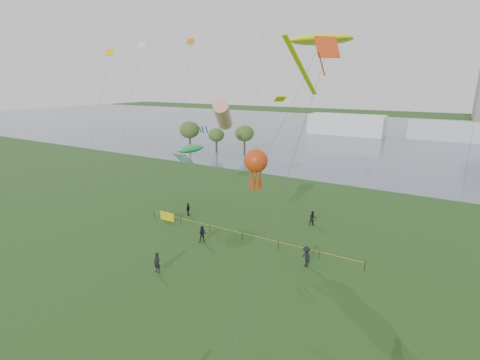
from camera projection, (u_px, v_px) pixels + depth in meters
The scene contains 17 objects.
ground_plane at pixel (159, 343), 21.42m from camera, with size 400.00×400.00×0.00m, color #173711.
lake at pixel (390, 135), 104.61m from camera, with size 400.00×120.00×0.08m, color slate.
pavilion_left at pixel (346, 125), 105.44m from camera, with size 22.00×8.00×6.00m, color white.
pavilion_right at pixel (444, 131), 95.51m from camera, with size 18.00×7.00×5.00m, color silver.
trees at pixel (214, 132), 77.21m from camera, with size 16.50×7.96×6.97m.
fence at pixel (194, 223), 38.19m from camera, with size 24.07×0.07×1.05m.
spectator_a at pixel (203, 234), 34.64m from camera, with size 0.83×0.64×1.70m, color black.
spectator_b at pixel (306, 257), 30.05m from camera, with size 1.20×0.69×1.86m, color black.
spectator_c at pixel (188, 209), 41.65m from camera, with size 0.92×0.38×1.57m, color black.
spectator_f at pixel (157, 263), 29.17m from camera, with size 0.64×0.42×1.76m, color black.
spectator_g at pixel (313, 218), 38.71m from camera, with size 0.82×0.64×1.69m, color black.
kite_stingray at pixel (320, 40), 28.93m from camera, with size 9.49×10.17×19.34m.
kite_windsock at pixel (223, 115), 38.18m from camera, with size 4.17×6.37×13.85m.
kite_creature at pixel (191, 149), 44.21m from camera, with size 3.12×11.06×7.76m.
kite_octopus at pixel (256, 161), 33.30m from camera, with size 6.46×3.99×9.36m.
kite_delta at pixel (322, 63), 20.40m from camera, with size 1.57×15.30×18.18m.
small_kites at pixel (278, 6), 32.20m from camera, with size 42.83×15.01×8.08m.
Camera 1 is at (13.33, -12.93, 15.51)m, focal length 26.00 mm.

